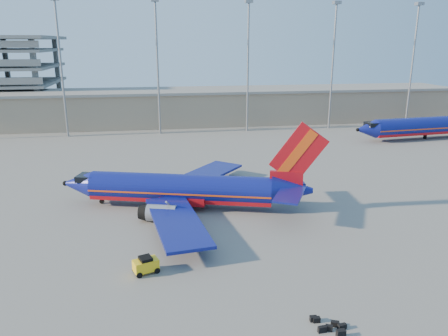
{
  "coord_description": "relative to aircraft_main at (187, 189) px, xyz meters",
  "views": [
    {
      "loc": [
        -6.39,
        -51.87,
        19.87
      ],
      "look_at": [
        2.44,
        2.27,
        4.0
      ],
      "focal_mm": 35.0,
      "sensor_mm": 36.0,
      "label": 1
    }
  ],
  "objects": [
    {
      "name": "ground",
      "position": [
        2.74,
        0.81,
        -2.38
      ],
      "size": [
        220.0,
        220.0,
        0.0
      ],
      "primitive_type": "plane",
      "color": "slate",
      "rests_on": "ground"
    },
    {
      "name": "terminal_building",
      "position": [
        12.74,
        58.81,
        1.94
      ],
      "size": [
        122.0,
        16.0,
        8.5
      ],
      "color": "gray",
      "rests_on": "ground"
    },
    {
      "name": "light_mast_row",
      "position": [
        7.74,
        46.81,
        15.17
      ],
      "size": [
        101.6,
        1.6,
        28.65
      ],
      "color": "gray",
      "rests_on": "ground"
    },
    {
      "name": "aircraft_main",
      "position": [
        0.0,
        0.0,
        0.0
      ],
      "size": [
        32.06,
        30.38,
        11.13
      ],
      "rotation": [
        0.0,
        0.0,
        -0.28
      ],
      "color": "navy",
      "rests_on": "ground"
    },
    {
      "name": "aircraft_second",
      "position": [
        54.35,
        32.18,
        0.42
      ],
      "size": [
        35.99,
        13.96,
        12.19
      ],
      "rotation": [
        0.0,
        0.0,
        0.1
      ],
      "color": "navy",
      "rests_on": "ground"
    },
    {
      "name": "baggage_tug",
      "position": [
        -4.91,
        -15.5,
        -1.56
      ],
      "size": [
        2.49,
        1.98,
        1.56
      ],
      "rotation": [
        0.0,
        0.0,
        0.35
      ],
      "color": "yellow",
      "rests_on": "ground"
    },
    {
      "name": "luggage_pile",
      "position": [
        8.17,
        -25.67,
        -2.16
      ],
      "size": [
        2.32,
        2.37,
        0.53
      ],
      "color": "black",
      "rests_on": "ground"
    }
  ]
}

